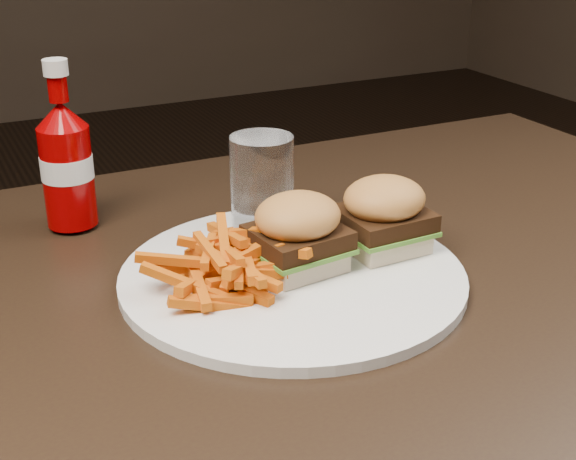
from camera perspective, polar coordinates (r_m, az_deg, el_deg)
name	(u,v)px	position (r m, az deg, el deg)	size (l,w,h in m)	color
dining_table	(298,307)	(0.77, 0.73, -5.46)	(1.20, 0.80, 0.04)	black
plate	(293,276)	(0.77, 0.33, -3.32)	(0.33, 0.33, 0.01)	white
sandwich_half_a	(298,259)	(0.77, 0.69, -2.04)	(0.08, 0.07, 0.02)	beige
sandwich_half_b	(382,239)	(0.82, 6.73, -0.66)	(0.08, 0.07, 0.02)	beige
fries_pile	(233,265)	(0.74, -3.96, -2.49)	(0.12, 0.12, 0.05)	#B83C00
ketchup_bottle	(68,176)	(0.91, -15.38, 3.70)	(0.06, 0.06, 0.11)	#870001
tumbler	(262,185)	(0.86, -1.85, 3.23)	(0.07, 0.07, 0.11)	white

